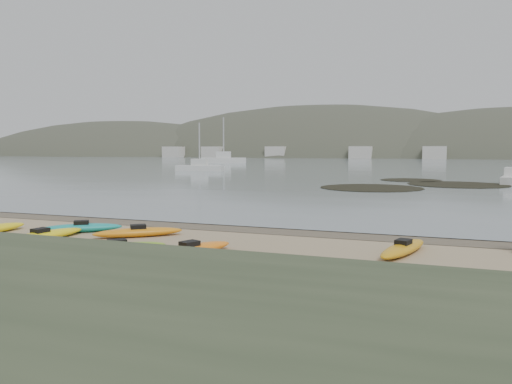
% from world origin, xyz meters
% --- Properties ---
extents(ground, '(600.00, 600.00, 0.00)m').
position_xyz_m(ground, '(0.00, 0.00, 0.00)').
color(ground, tan).
rests_on(ground, ground).
extents(wet_sand, '(60.00, 60.00, 0.00)m').
position_xyz_m(wet_sand, '(0.00, -0.30, 0.00)').
color(wet_sand, brown).
rests_on(wet_sand, ground).
extents(water, '(1200.00, 1200.00, 0.00)m').
position_xyz_m(water, '(0.00, 300.00, 0.01)').
color(water, slate).
rests_on(water, ground).
extents(kayaks, '(22.15, 8.48, 0.34)m').
position_xyz_m(kayaks, '(-1.04, -4.19, 0.17)').
color(kayaks, orange).
rests_on(kayaks, ground).
extents(kelp_mats, '(15.47, 18.85, 0.04)m').
position_xyz_m(kelp_mats, '(5.09, 27.62, 0.03)').
color(kelp_mats, black).
rests_on(kelp_mats, water).
extents(moored_boats, '(99.14, 87.66, 1.40)m').
position_xyz_m(moored_boats, '(-2.69, 76.44, 0.58)').
color(moored_boats, silver).
rests_on(moored_boats, ground).
extents(far_town, '(199.00, 5.00, 4.00)m').
position_xyz_m(far_town, '(6.00, 145.00, 2.00)').
color(far_town, beige).
rests_on(far_town, ground).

